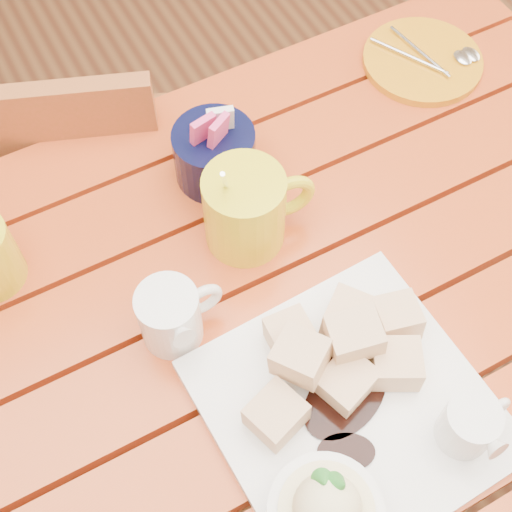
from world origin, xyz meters
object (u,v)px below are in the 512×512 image
chair_far (64,196)px  coffee_mug_right (247,208)px  orange_saucer (424,60)px  dessert_plate (348,425)px  table (269,359)px

chair_far → coffee_mug_right: bearing=134.8°
orange_saucer → chair_far: (-0.55, 0.25, -0.29)m
coffee_mug_right → chair_far: 0.55m
dessert_plate → orange_saucer: size_ratio=1.69×
dessert_plate → chair_far: 0.76m
table → coffee_mug_right: size_ratio=7.15×
dessert_plate → orange_saucer: bearing=46.6°
table → chair_far: bearing=105.0°
orange_saucer → chair_far: size_ratio=0.21×
table → dessert_plate: bearing=-87.5°
chair_far → dessert_plate: bearing=123.1°
orange_saucer → chair_far: bearing=155.7°
table → coffee_mug_right: coffee_mug_right is taller
coffee_mug_right → dessert_plate: bearing=-88.2°
dessert_plate → coffee_mug_right: bearing=84.3°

